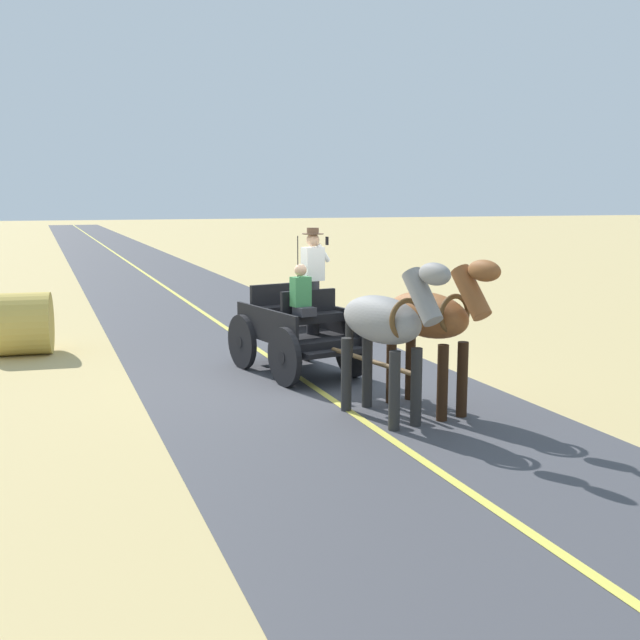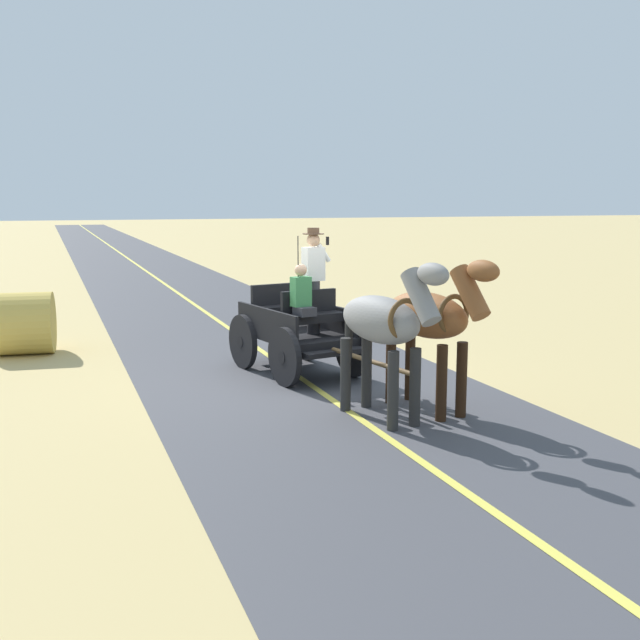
{
  "view_description": "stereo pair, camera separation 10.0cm",
  "coord_description": "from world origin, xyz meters",
  "views": [
    {
      "loc": [
        4.01,
        11.63,
        2.98
      ],
      "look_at": [
        -0.08,
        0.69,
        1.1
      ],
      "focal_mm": 42.48,
      "sensor_mm": 36.0,
      "label": 1
    },
    {
      "loc": [
        3.92,
        11.66,
        2.98
      ],
      "look_at": [
        -0.08,
        0.69,
        1.1
      ],
      "focal_mm": 42.48,
      "sensor_mm": 36.0,
      "label": 2
    }
  ],
  "objects": [
    {
      "name": "horse_off_side",
      "position": [
        -0.29,
        2.62,
        1.32
      ],
      "size": [
        0.88,
        2.15,
        2.21
      ],
      "color": "gray",
      "rests_on": "ground"
    },
    {
      "name": "ground_plane",
      "position": [
        0.0,
        0.0,
        0.0
      ],
      "size": [
        200.0,
        200.0,
        0.0
      ],
      "primitive_type": "plane",
      "color": "tan"
    },
    {
      "name": "road_centre_stripe",
      "position": [
        0.0,
        0.0,
        0.01
      ],
      "size": [
        0.12,
        160.0,
        0.0
      ],
      "primitive_type": "cube",
      "color": "#DBCC4C",
      "rests_on": "road_surface"
    },
    {
      "name": "road_surface",
      "position": [
        0.0,
        0.0,
        0.0
      ],
      "size": [
        5.37,
        160.0,
        0.01
      ],
      "primitive_type": "cube",
      "color": "#424247",
      "rests_on": "ground"
    },
    {
      "name": "horse_drawn_carriage",
      "position": [
        -0.09,
        -0.43,
        0.82
      ],
      "size": [
        1.86,
        4.51,
        2.5
      ],
      "color": "black",
      "rests_on": "ground"
    },
    {
      "name": "horse_near_side",
      "position": [
        -1.08,
        2.46,
        1.32
      ],
      "size": [
        0.9,
        2.15,
        2.21
      ],
      "color": "brown",
      "rests_on": "ground"
    },
    {
      "name": "hay_bale",
      "position": [
        4.38,
        -3.81,
        0.6
      ],
      "size": [
        1.22,
        1.31,
        1.2
      ],
      "primitive_type": "cylinder",
      "rotation": [
        0.0,
        1.57,
        3.04
      ],
      "color": "gold",
      "rests_on": "ground"
    }
  ]
}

